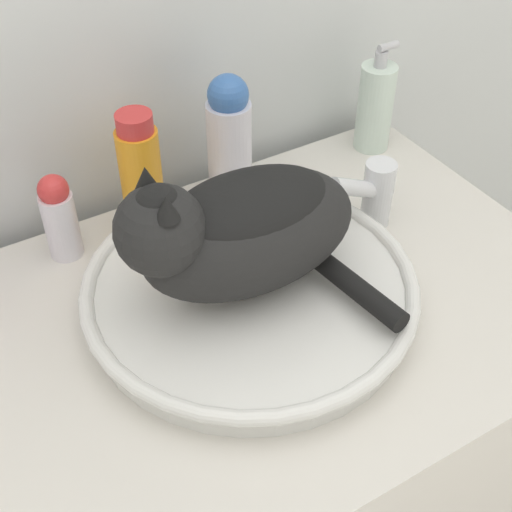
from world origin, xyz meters
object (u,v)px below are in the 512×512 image
(cat, at_px, (238,228))
(shampoo_bottle_tall, at_px, (141,175))
(faucet, at_px, (373,192))
(deodorant_stick, at_px, (59,217))
(lotion_bottle_white, at_px, (229,139))
(soap_pump_bottle, at_px, (375,106))

(cat, bearing_deg, shampoo_bottle_tall, -78.90)
(faucet, relative_size, deodorant_stick, 1.01)
(lotion_bottle_white, height_order, shampoo_bottle_tall, lotion_bottle_white)
(cat, height_order, deodorant_stick, cat)
(faucet, height_order, soap_pump_bottle, soap_pump_bottle)
(lotion_bottle_white, bearing_deg, shampoo_bottle_tall, 180.00)
(lotion_bottle_white, relative_size, shampoo_bottle_tall, 1.10)
(lotion_bottle_white, height_order, deodorant_stick, lotion_bottle_white)
(cat, height_order, lotion_bottle_white, cat)
(cat, xyz_separation_m, lotion_bottle_white, (0.11, 0.22, -0.03))
(soap_pump_bottle, bearing_deg, deodorant_stick, 180.00)
(shampoo_bottle_tall, bearing_deg, deodorant_stick, 180.00)
(cat, bearing_deg, deodorant_stick, -51.98)
(cat, bearing_deg, faucet, -165.45)
(soap_pump_bottle, bearing_deg, cat, -150.08)
(soap_pump_bottle, relative_size, shampoo_bottle_tall, 0.98)
(faucet, xyz_separation_m, lotion_bottle_white, (-0.14, 0.17, 0.04))
(faucet, xyz_separation_m, shampoo_bottle_tall, (-0.28, 0.17, 0.03))
(cat, distance_m, shampoo_bottle_tall, 0.23)
(faucet, relative_size, soap_pump_bottle, 0.72)
(lotion_bottle_white, xyz_separation_m, shampoo_bottle_tall, (-0.14, 0.00, -0.01))
(cat, height_order, shampoo_bottle_tall, cat)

